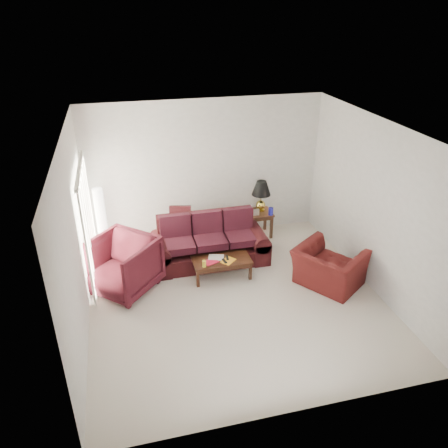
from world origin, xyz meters
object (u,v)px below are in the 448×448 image
sofa (209,241)px  floor_lamp (101,221)px  armchair_right (329,267)px  end_table (259,223)px  armchair_left (122,265)px  coffee_table (222,268)px

sofa → floor_lamp: size_ratio=1.59×
floor_lamp → armchair_right: (3.97, -2.20, -0.35)m
end_table → armchair_left: 3.34m
sofa → armchair_left: armchair_left is taller
end_table → armchair_right: bearing=-73.8°
end_table → floor_lamp: size_ratio=0.39×
end_table → floor_lamp: bearing=179.1°
sofa → armchair_right: bearing=-34.5°
end_table → floor_lamp: (-3.35, 0.05, 0.44)m
sofa → coffee_table: 0.65m
end_table → armchair_left: (-3.02, -1.40, 0.22)m
armchair_right → end_table: bearing=-18.8°
sofa → armchair_right: size_ratio=2.03×
armchair_left → sofa: bearing=60.5°
floor_lamp → armchair_right: size_ratio=1.28×
armchair_right → sofa: bearing=21.1°
floor_lamp → end_table: bearing=-0.9°
armchair_left → armchair_right: armchair_left is taller
end_table → coffee_table: 1.87m
floor_lamp → sofa: bearing=-23.7°
sofa → end_table: bearing=32.1°
armchair_left → coffee_table: size_ratio=1.02×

